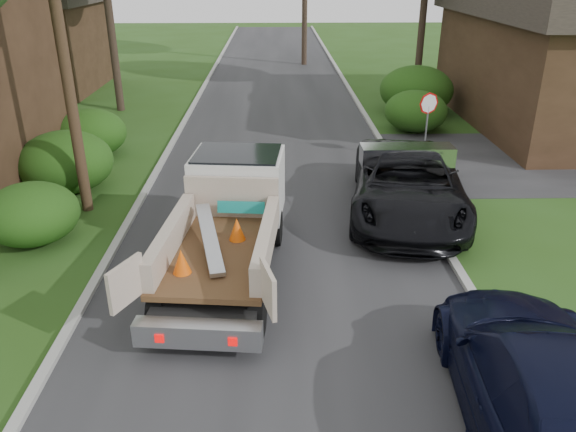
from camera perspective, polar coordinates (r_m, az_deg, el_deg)
The scene contains 15 objects.
ground at distance 11.89m, azimuth -0.75°, elevation -8.78°, with size 120.00×120.00×0.00m, color #264814.
road at distance 20.98m, azimuth -1.09°, elevation 6.33°, with size 8.00×90.00×0.02m, color #28282B.
curb_left at distance 21.35m, azimuth -12.23°, elevation 6.24°, with size 0.20×90.00×0.12m, color #9E9E99.
curb_right at distance 21.38m, azimuth 10.04°, elevation 6.46°, with size 0.20×90.00×0.12m, color #9E9E99.
stop_sign at distance 20.24m, azimuth 14.02°, elevation 10.15°, with size 0.71×0.32×2.48m.
utility_pole at distance 15.93m, azimuth -22.29°, elevation 17.90°, with size 2.42×1.25×10.00m.
house_left_far at distance 34.83m, azimuth -25.14°, elevation 16.51°, with size 7.56×7.56×6.00m.
hedge_left_a at distance 15.43m, azimuth -24.61°, elevation 0.21°, with size 2.34×2.34×1.53m, color #153F0E.
hedge_left_b at distance 18.51m, azimuth -21.67°, elevation 5.12°, with size 2.86×2.86×1.87m, color #153F0E.
hedge_left_c at distance 21.80m, azimuth -19.47°, elevation 7.95°, with size 2.60×2.60×1.70m, color #153F0E.
hedge_right_a at distance 24.36m, azimuth 12.85°, elevation 10.35°, with size 2.60×2.60×1.70m, color #153F0E.
hedge_right_b at distance 27.32m, azimuth 12.90°, elevation 12.37°, with size 3.38×3.38×2.21m, color #153F0E.
flatbed_truck at distance 13.06m, azimuth -5.78°, elevation 0.53°, with size 3.08×6.28×2.30m.
black_pickup at distance 15.93m, azimuth 12.11°, elevation 3.25°, with size 3.01×6.53×1.81m, color black.
navy_suv at distance 9.29m, azimuth 24.68°, elevation -15.69°, with size 2.40×5.91×1.71m, color black.
Camera 1 is at (-0.09, -9.95, 6.50)m, focal length 35.00 mm.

